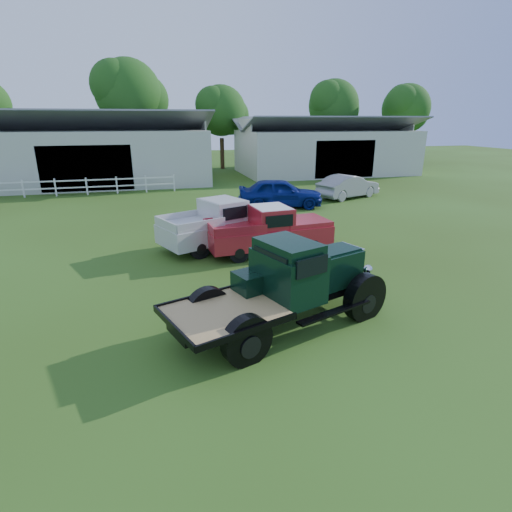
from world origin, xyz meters
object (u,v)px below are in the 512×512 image
object	(u,v)px
vintage_flatbed	(284,285)
white_pickup	(221,224)
misc_car_blue	(280,193)
red_pickup	(268,229)
misc_car_grey	(348,186)

from	to	relation	value
vintage_flatbed	white_pickup	bearing A→B (deg)	73.09
white_pickup	misc_car_blue	world-z (taller)	white_pickup
vintage_flatbed	red_pickup	size ratio (longest dim) A/B	1.12
red_pickup	misc_car_blue	distance (m)	8.62
misc_car_grey	misc_car_blue	bearing A→B (deg)	85.44
misc_car_blue	white_pickup	bearing A→B (deg)	157.90
vintage_flatbed	misc_car_grey	size ratio (longest dim) A/B	1.22
vintage_flatbed	misc_car_grey	xyz separation A→B (m)	(9.83, 15.57, -0.35)
red_pickup	misc_car_blue	size ratio (longest dim) A/B	1.01
misc_car_blue	misc_car_grey	world-z (taller)	misc_car_blue
white_pickup	misc_car_blue	size ratio (longest dim) A/B	1.04
white_pickup	misc_car_grey	world-z (taller)	white_pickup
red_pickup	misc_car_blue	xyz separation A→B (m)	(3.14, 8.03, -0.07)
misc_car_blue	misc_car_grey	size ratio (longest dim) A/B	1.08
vintage_flatbed	misc_car_blue	world-z (taller)	vintage_flatbed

